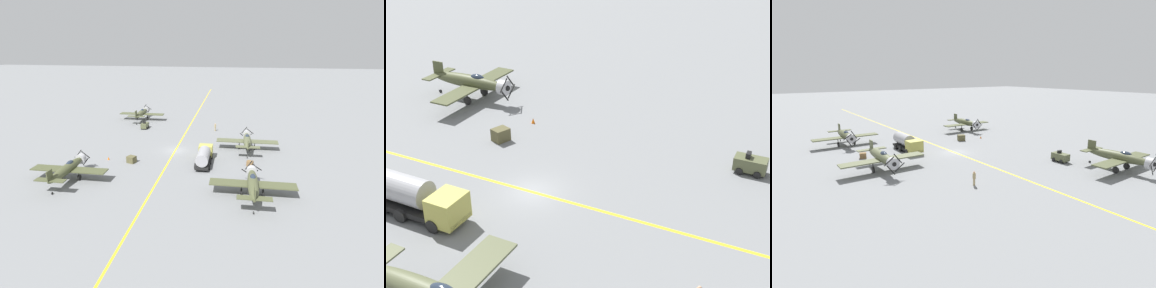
# 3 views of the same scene
# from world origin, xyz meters

# --- Properties ---
(ground_plane) EXTENTS (400.00, 400.00, 0.00)m
(ground_plane) POSITION_xyz_m (0.00, 0.00, 0.00)
(ground_plane) COLOR slate
(taxiway_stripe) EXTENTS (0.30, 160.00, 0.01)m
(taxiway_stripe) POSITION_xyz_m (0.00, 0.00, 0.00)
(taxiway_stripe) COLOR yellow
(taxiway_stripe) RESTS_ON ground
(airplane_near_left) EXTENTS (12.00, 9.98, 3.65)m
(airplane_near_left) POSITION_xyz_m (-13.60, -15.62, 2.01)
(airplane_near_left) COLOR #484D2E
(airplane_near_left) RESTS_ON ground
(fuel_tanker) EXTENTS (2.68, 8.00, 2.98)m
(fuel_tanker) POSITION_xyz_m (6.35, -5.78, 1.51)
(fuel_tanker) COLOR black
(fuel_tanker) RESTS_ON ground
(tow_tractor) EXTENTS (1.57, 2.60, 1.79)m
(tow_tractor) POSITION_xyz_m (-10.60, 14.36, 0.79)
(tow_tractor) COLOR #515638
(tow_tractor) RESTS_ON ground
(supply_crate_by_tanker) EXTENTS (1.75, 1.60, 1.19)m
(supply_crate_by_tanker) POSITION_xyz_m (-6.45, -7.22, 0.60)
(supply_crate_by_tanker) COLOR brown
(supply_crate_by_tanker) RESTS_ON ground
(traffic_cone) EXTENTS (0.36, 0.36, 0.55)m
(traffic_cone) POSITION_xyz_m (-11.09, -6.56, 0.28)
(traffic_cone) COLOR orange
(traffic_cone) RESTS_ON ground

